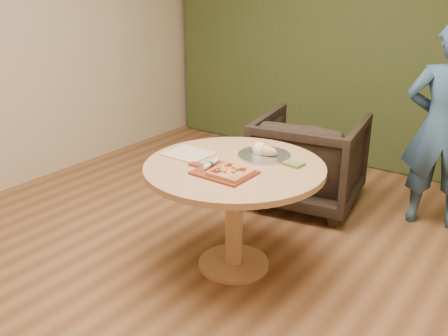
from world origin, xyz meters
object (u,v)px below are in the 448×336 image
pedestal_table (234,185)px  pizza_paddle (223,172)px  bread_roll (263,150)px  person_standing (443,128)px  serving_tray (264,155)px  armchair (310,156)px  cutlery_roll (210,164)px  flatbread_pizza (230,172)px

pedestal_table → pizza_paddle: bearing=-80.0°
bread_roll → person_standing: 1.49m
serving_tray → armchair: armchair is taller
cutlery_roll → person_standing: bearing=50.5°
cutlery_roll → armchair: (0.02, 1.37, -0.34)m
bread_roll → armchair: bearing=97.2°
flatbread_pizza → person_standing: (0.83, 1.64, 0.02)m
person_standing → bread_roll: bearing=39.3°
flatbread_pizza → bread_roll: bearing=93.9°
cutlery_roll → armchair: armchair is taller
pizza_paddle → flatbread_pizza: flatbread_pizza is taller
armchair → bread_roll: bearing=87.6°
flatbread_pizza → person_standing: size_ratio=0.14×
cutlery_roll → bread_roll: 0.42m
serving_tray → bread_roll: 0.04m
person_standing → pizza_paddle: bearing=45.7°
pedestal_table → armchair: (-0.06, 1.22, -0.17)m
pedestal_table → serving_tray: size_ratio=3.29×
serving_tray → armchair: 1.04m
pedestal_table → person_standing: 1.74m
cutlery_roll → bread_roll: (0.15, 0.39, 0.01)m
bread_roll → armchair: size_ratio=0.22×
flatbread_pizza → serving_tray: size_ratio=0.63×
flatbread_pizza → person_standing: bearing=63.3°
pedestal_table → flatbread_pizza: flatbread_pizza is taller
pizza_paddle → bread_roll: (0.03, 0.41, 0.04)m
cutlery_roll → serving_tray: bearing=60.7°
pizza_paddle → bread_roll: 0.42m
flatbread_pizza → cutlery_roll: (-0.18, 0.03, 0.00)m
pizza_paddle → person_standing: size_ratio=0.28×
bread_roll → cutlery_roll: bearing=-110.5°
bread_roll → person_standing: size_ratio=0.12×
pedestal_table → person_standing: size_ratio=0.73×
flatbread_pizza → cutlery_roll: flatbread_pizza is taller
serving_tray → pedestal_table: bearing=-106.4°
flatbread_pizza → armchair: armchair is taller
pizza_paddle → armchair: (-0.09, 1.39, -0.32)m
pedestal_table → flatbread_pizza: bearing=-62.4°
armchair → pedestal_table: bearing=83.2°
pedestal_table → bread_roll: bearing=75.5°
pedestal_table → cutlery_roll: (-0.08, -0.15, 0.17)m
cutlery_roll → person_standing: (1.00, 1.61, 0.02)m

